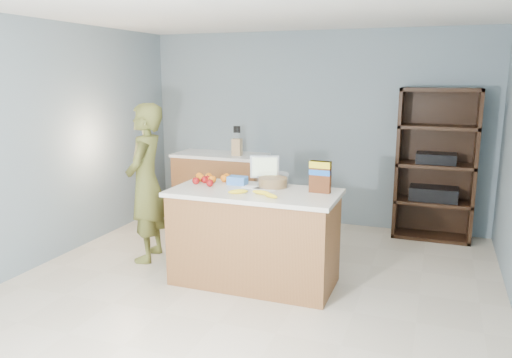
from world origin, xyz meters
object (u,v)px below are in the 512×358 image
(tv, at_px, (265,168))
(cereal_box, at_px, (320,174))
(shelving_unit, at_px, (435,167))
(person, at_px, (146,183))
(counter_peninsula, at_px, (254,241))

(tv, height_order, cereal_box, cereal_box)
(cereal_box, bearing_deg, shelving_unit, 63.25)
(person, xyz_separation_m, tv, (1.28, 0.11, 0.23))
(shelving_unit, relative_size, person, 1.08)
(person, bearing_deg, counter_peninsula, 67.97)
(person, relative_size, tv, 5.91)
(counter_peninsula, relative_size, cereal_box, 5.41)
(counter_peninsula, bearing_deg, tv, 91.32)
(cereal_box, bearing_deg, person, 178.03)
(tv, bearing_deg, cereal_box, -16.45)
(tv, bearing_deg, counter_peninsula, -88.68)
(shelving_unit, height_order, cereal_box, shelving_unit)
(counter_peninsula, relative_size, shelving_unit, 0.87)
(counter_peninsula, relative_size, tv, 5.53)
(shelving_unit, relative_size, cereal_box, 6.25)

